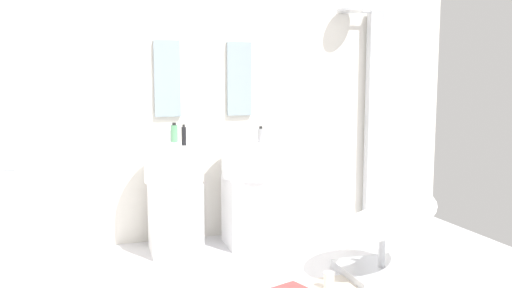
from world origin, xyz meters
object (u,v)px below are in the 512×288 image
object	(u,v)px
lounge_chair	(382,227)
soap_bottle_green	(174,133)
coffee_mug	(329,280)
pedestal_sink_left	(175,194)
pedestal_sink_right	(250,189)
soap_bottle_grey	(261,135)
soap_bottle_black	(184,136)
shower_column	(372,114)

from	to	relation	value
lounge_chair	soap_bottle_green	world-z (taller)	soap_bottle_green
coffee_mug	soap_bottle_green	bearing A→B (deg)	124.80
pedestal_sink_left	soap_bottle_green	bearing A→B (deg)	78.69
pedestal_sink_left	pedestal_sink_right	xyz separation A→B (m)	(0.63, 0.00, 0.00)
pedestal_sink_left	soap_bottle_grey	size ratio (longest dim) A/B	7.49
soap_bottle_green	soap_bottle_grey	world-z (taller)	soap_bottle_green
lounge_chair	soap_bottle_grey	world-z (taller)	soap_bottle_grey
pedestal_sink_right	lounge_chair	xyz separation A→B (m)	(0.70, -0.95, -0.13)
lounge_chair	soap_bottle_black	size ratio (longest dim) A/B	6.77
soap_bottle_green	soap_bottle_grey	bearing A→B (deg)	-17.60
lounge_chair	soap_bottle_green	size ratio (longest dim) A/B	6.87
pedestal_sink_right	soap_bottle_grey	world-z (taller)	soap_bottle_grey
shower_column	pedestal_sink_left	bearing A→B (deg)	-172.30
coffee_mug	soap_bottle_green	distance (m)	1.72
pedestal_sink_left	soap_bottle_black	size ratio (longest dim) A/B	6.06
shower_column	coffee_mug	distance (m)	2.00
soap_bottle_green	soap_bottle_black	bearing A→B (deg)	-80.37
shower_column	soap_bottle_grey	bearing A→B (deg)	-163.88
pedestal_sink_right	soap_bottle_black	world-z (taller)	soap_bottle_black
pedestal_sink_left	soap_bottle_black	xyz separation A→B (m)	(0.06, -0.12, 0.48)
lounge_chair	soap_bottle_grey	bearing A→B (deg)	126.33
lounge_chair	soap_bottle_green	distance (m)	1.80
pedestal_sink_right	coffee_mug	xyz separation A→B (m)	(0.23, -1.08, -0.41)
lounge_chair	shower_column	bearing A→B (deg)	63.62
coffee_mug	soap_bottle_green	xyz separation A→B (m)	(-0.84, 1.20, 0.90)
shower_column	soap_bottle_black	bearing A→B (deg)	-168.54
pedestal_sink_right	soap_bottle_grey	bearing A→B (deg)	-54.24
lounge_chair	coffee_mug	distance (m)	0.57
pedestal_sink_right	coffee_mug	world-z (taller)	pedestal_sink_right
soap_bottle_grey	pedestal_sink_right	bearing A→B (deg)	125.76
lounge_chair	coffee_mug	size ratio (longest dim) A/B	10.13
soap_bottle_grey	shower_column	bearing A→B (deg)	16.12
pedestal_sink_left	soap_bottle_grey	distance (m)	0.85
pedestal_sink_right	soap_bottle_black	bearing A→B (deg)	-168.33
coffee_mug	soap_bottle_black	world-z (taller)	soap_bottle_black
shower_column	soap_bottle_grey	xyz separation A→B (m)	(-1.24, -0.36, -0.13)
shower_column	coffee_mug	bearing A→B (deg)	-128.70
shower_column	soap_bottle_black	world-z (taller)	shower_column
shower_column	lounge_chair	world-z (taller)	shower_column
pedestal_sink_right	soap_bottle_green	size ratio (longest dim) A/B	6.15
lounge_chair	soap_bottle_grey	distance (m)	1.22
pedestal_sink_right	soap_bottle_green	world-z (taller)	soap_bottle_green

